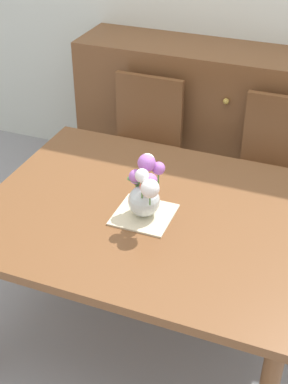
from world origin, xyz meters
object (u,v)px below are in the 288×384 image
dresser (187,120)px  chair_left (142,142)px  dining_table (150,225)px  chair_right (274,167)px  flower_vase (145,189)px

dresser → chair_left: bearing=-109.4°
dining_table → chair_left: chair_left is taller
chair_right → flower_vase: (-0.40, -0.95, 0.34)m
dining_table → dresser: (-0.25, 1.33, -0.14)m
chair_left → chair_right: bearing=-180.0°
chair_left → dresser: dresser is taller
chair_right → dresser: dresser is taller
chair_left → chair_right: size_ratio=1.00×
dining_table → chair_right: chair_right is taller
dining_table → chair_right: bearing=66.5°
dining_table → dresser: size_ratio=1.03×
dining_table → flower_vase: 0.22m
dining_table → chair_right: size_ratio=1.61×
dining_table → flower_vase: (-0.01, -0.04, 0.22)m
dining_table → dresser: dresser is taller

